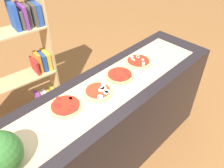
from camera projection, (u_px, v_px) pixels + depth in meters
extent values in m
plane|color=brown|center=(112.00, 155.00, 2.36)|extent=(12.00, 12.00, 0.00)
cube|color=black|center=(112.00, 125.00, 2.07)|extent=(2.11, 0.59, 0.94)
cube|color=tan|center=(112.00, 86.00, 1.77)|extent=(1.79, 0.40, 0.00)
cylinder|color=#DBB26B|center=(66.00, 106.00, 1.58)|extent=(0.23, 0.23, 0.02)
cylinder|color=#AD2314|center=(65.00, 105.00, 1.57)|extent=(0.20, 0.20, 0.00)
cylinder|color=maroon|center=(56.00, 104.00, 1.58)|extent=(0.03, 0.03, 0.00)
cylinder|color=maroon|center=(73.00, 105.00, 1.57)|extent=(0.03, 0.03, 0.00)
cylinder|color=maroon|center=(58.00, 98.00, 1.62)|extent=(0.04, 0.04, 0.00)
cylinder|color=maroon|center=(58.00, 106.00, 1.56)|extent=(0.03, 0.03, 0.00)
cylinder|color=maroon|center=(69.00, 110.00, 1.53)|extent=(0.03, 0.03, 0.00)
cylinder|color=maroon|center=(76.00, 109.00, 1.54)|extent=(0.03, 0.03, 0.00)
cylinder|color=maroon|center=(70.00, 99.00, 1.62)|extent=(0.03, 0.03, 0.00)
cylinder|color=maroon|center=(64.00, 114.00, 1.50)|extent=(0.03, 0.03, 0.00)
cylinder|color=maroon|center=(71.00, 98.00, 1.62)|extent=(0.04, 0.04, 0.00)
cylinder|color=#DBB26B|center=(98.00, 92.00, 1.70)|extent=(0.22, 0.22, 0.02)
cylinder|color=red|center=(98.00, 90.00, 1.69)|extent=(0.18, 0.18, 0.00)
cylinder|color=#EFE5CC|center=(100.00, 97.00, 1.63)|extent=(0.04, 0.04, 0.00)
cylinder|color=#EFE5CC|center=(101.00, 90.00, 1.69)|extent=(0.04, 0.04, 0.00)
cylinder|color=#EFE5CC|center=(103.00, 84.00, 1.74)|extent=(0.04, 0.04, 0.00)
cylinder|color=#EFE5CC|center=(106.00, 92.00, 1.66)|extent=(0.04, 0.04, 0.00)
cylinder|color=#EFE5CC|center=(104.00, 88.00, 1.71)|extent=(0.03, 0.03, 0.00)
cylinder|color=#EFE5CC|center=(102.00, 88.00, 1.70)|extent=(0.04, 0.04, 0.00)
cylinder|color=#EFE5CC|center=(107.00, 91.00, 1.67)|extent=(0.04, 0.04, 0.00)
cylinder|color=tan|center=(120.00, 75.00, 1.85)|extent=(0.23, 0.23, 0.02)
cylinder|color=#AD2314|center=(120.00, 74.00, 1.85)|extent=(0.20, 0.20, 0.00)
cylinder|color=maroon|center=(127.00, 74.00, 1.84)|extent=(0.03, 0.03, 0.00)
cylinder|color=maroon|center=(122.00, 77.00, 1.81)|extent=(0.04, 0.04, 0.00)
cylinder|color=maroon|center=(121.00, 80.00, 1.78)|extent=(0.03, 0.03, 0.00)
cylinder|color=maroon|center=(115.00, 76.00, 1.83)|extent=(0.03, 0.03, 0.00)
cylinder|color=maroon|center=(130.00, 76.00, 1.82)|extent=(0.03, 0.03, 0.00)
cylinder|color=maroon|center=(117.00, 80.00, 1.78)|extent=(0.03, 0.03, 0.00)
cylinder|color=maroon|center=(125.00, 71.00, 1.88)|extent=(0.03, 0.03, 0.00)
cylinder|color=#DBB26B|center=(138.00, 62.00, 2.01)|extent=(0.23, 0.23, 0.02)
cylinder|color=#AD2314|center=(138.00, 60.00, 2.00)|extent=(0.20, 0.20, 0.00)
cylinder|color=#C6B28E|center=(138.00, 57.00, 2.03)|extent=(0.03, 0.03, 0.01)
cylinder|color=#C6B28E|center=(134.00, 60.00, 2.00)|extent=(0.02, 0.02, 0.01)
cylinder|color=#C6B28E|center=(138.00, 55.00, 2.07)|extent=(0.03, 0.03, 0.01)
cylinder|color=#C6B28E|center=(132.00, 57.00, 2.04)|extent=(0.03, 0.03, 0.01)
cylinder|color=#C6B28E|center=(143.00, 65.00, 1.94)|extent=(0.02, 0.02, 0.01)
cylinder|color=#C6B28E|center=(143.00, 60.00, 2.00)|extent=(0.03, 0.03, 0.01)
cylinder|color=#C6B28E|center=(132.00, 59.00, 2.01)|extent=(0.02, 0.02, 0.01)
cylinder|color=#C6B28E|center=(137.00, 57.00, 2.04)|extent=(0.03, 0.03, 0.01)
cylinder|color=#C6B28E|center=(143.00, 63.00, 1.96)|extent=(0.03, 0.03, 0.01)
cube|color=tan|center=(47.00, 46.00, 2.47)|extent=(0.05, 0.26, 1.65)
cube|color=tan|center=(25.00, 116.00, 2.77)|extent=(0.93, 0.38, 0.02)
cube|color=gold|center=(54.00, 95.00, 2.89)|extent=(0.06, 0.19, 0.22)
cube|color=gold|center=(51.00, 98.00, 2.88)|extent=(0.06, 0.16, 0.17)
cube|color=silver|center=(47.00, 99.00, 2.85)|extent=(0.06, 0.18, 0.20)
cube|color=silver|center=(43.00, 101.00, 2.83)|extent=(0.06, 0.19, 0.19)
cube|color=#753384|center=(40.00, 101.00, 2.79)|extent=(0.07, 0.20, 0.24)
cube|color=tan|center=(12.00, 82.00, 2.42)|extent=(0.93, 0.38, 0.02)
cube|color=gold|center=(46.00, 60.00, 2.55)|extent=(0.07, 0.20, 0.21)
cube|color=#234799|center=(43.00, 61.00, 2.53)|extent=(0.06, 0.17, 0.20)
cube|color=orange|center=(38.00, 62.00, 2.50)|extent=(0.06, 0.15, 0.23)
cube|color=#B22823|center=(35.00, 66.00, 2.50)|extent=(0.05, 0.19, 0.16)
cube|color=#234799|center=(36.00, 13.00, 2.20)|extent=(0.07, 0.22, 0.21)
cube|color=#47423D|center=(32.00, 14.00, 2.18)|extent=(0.06, 0.21, 0.21)
cube|color=#47423D|center=(27.00, 15.00, 2.16)|extent=(0.05, 0.16, 0.21)
cube|color=#753384|center=(23.00, 16.00, 2.14)|extent=(0.06, 0.22, 0.22)
cube|color=#47423D|center=(20.00, 19.00, 2.14)|extent=(0.05, 0.18, 0.18)
cube|color=#234799|center=(13.00, 16.00, 2.09)|extent=(0.07, 0.18, 0.26)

